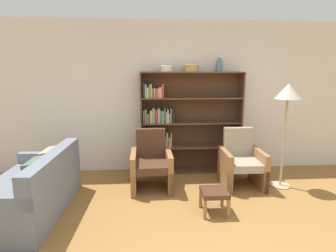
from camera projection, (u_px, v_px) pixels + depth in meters
wall_back at (194, 98)px, 4.89m from camera, size 12.00×0.06×2.75m
bookshelf at (181, 126)px, 4.80m from camera, size 1.84×0.30×1.85m
bowl_terracotta at (166, 68)px, 4.57m from camera, size 0.23×0.23×0.10m
bowl_copper at (191, 68)px, 4.59m from camera, size 0.27×0.27×0.12m
vase_tall at (219, 66)px, 4.62m from camera, size 0.12×0.12×0.24m
couch at (32, 192)px, 3.44m from camera, size 0.94×1.64×0.82m
armchair_leather at (151, 163)px, 4.21m from camera, size 0.66×0.70×0.92m
armchair_cushioned at (241, 162)px, 4.30m from camera, size 0.65×0.69×0.92m
floor_lamp at (288, 98)px, 4.04m from camera, size 0.40×0.40×1.67m
footstool at (214, 194)px, 3.44m from camera, size 0.34×0.34×0.32m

